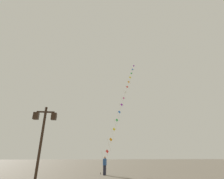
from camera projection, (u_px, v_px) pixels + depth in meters
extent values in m
plane|color=#756B5B|center=(78.00, 172.00, 18.67)|extent=(160.00, 160.00, 0.00)
cylinder|color=black|center=(40.00, 148.00, 8.80)|extent=(0.14, 0.14, 4.27)
sphere|color=black|center=(46.00, 108.00, 9.64)|extent=(0.16, 0.16, 0.16)
cube|color=black|center=(46.00, 112.00, 9.55)|extent=(1.00, 0.08, 0.08)
cube|color=black|center=(36.00, 116.00, 9.40)|extent=(0.28, 0.28, 0.40)
cube|color=beige|center=(36.00, 116.00, 9.40)|extent=(0.19, 0.19, 0.30)
cube|color=black|center=(54.00, 116.00, 9.52)|extent=(0.28, 0.28, 0.40)
cube|color=beige|center=(54.00, 116.00, 9.52)|extent=(0.19, 0.19, 0.30)
cylinder|color=brown|center=(101.00, 173.00, 16.65)|extent=(0.06, 0.06, 0.18)
cylinder|color=silver|center=(104.00, 161.00, 17.67)|extent=(0.80, 1.23, 2.06)
cylinder|color=silver|center=(109.00, 145.00, 19.32)|extent=(0.55, 0.83, 1.39)
cylinder|color=silver|center=(112.00, 134.00, 20.64)|extent=(0.55, 0.83, 1.39)
cylinder|color=silver|center=(116.00, 124.00, 21.97)|extent=(0.55, 0.83, 1.39)
cylinder|color=silver|center=(118.00, 116.00, 23.29)|extent=(0.55, 0.83, 1.39)
cylinder|color=silver|center=(121.00, 108.00, 24.62)|extent=(0.55, 0.83, 1.39)
cylinder|color=silver|center=(123.00, 101.00, 25.94)|extent=(0.55, 0.83, 1.39)
cylinder|color=silver|center=(125.00, 95.00, 27.27)|extent=(0.55, 0.83, 1.39)
cylinder|color=silver|center=(126.00, 89.00, 28.59)|extent=(0.55, 0.83, 1.39)
cylinder|color=silver|center=(128.00, 84.00, 29.91)|extent=(0.55, 0.83, 1.39)
cylinder|color=silver|center=(129.00, 80.00, 31.24)|extent=(0.55, 0.83, 1.39)
cylinder|color=silver|center=(131.00, 75.00, 32.56)|extent=(0.55, 0.83, 1.39)
cylinder|color=silver|center=(132.00, 71.00, 33.89)|extent=(0.55, 0.83, 1.39)
cylinder|color=silver|center=(133.00, 68.00, 35.21)|extent=(0.55, 0.83, 1.39)
cube|color=red|center=(107.00, 151.00, 18.66)|extent=(0.35, 0.28, 0.44)
cylinder|color=red|center=(107.00, 155.00, 18.53)|extent=(0.05, 0.06, 0.35)
cube|color=orange|center=(111.00, 140.00, 19.98)|extent=(0.38, 0.23, 0.44)
cylinder|color=orange|center=(111.00, 142.00, 19.86)|extent=(0.04, 0.06, 0.28)
cube|color=yellow|center=(114.00, 129.00, 21.31)|extent=(0.35, 0.28, 0.44)
cylinder|color=yellow|center=(114.00, 132.00, 21.19)|extent=(0.04, 0.04, 0.27)
cube|color=green|center=(117.00, 120.00, 22.63)|extent=(0.35, 0.28, 0.44)
cylinder|color=green|center=(117.00, 123.00, 22.50)|extent=(0.03, 0.04, 0.34)
cube|color=blue|center=(119.00, 112.00, 23.95)|extent=(0.40, 0.20, 0.44)
cylinder|color=blue|center=(119.00, 114.00, 23.83)|extent=(0.03, 0.03, 0.34)
cube|color=purple|center=(122.00, 105.00, 25.28)|extent=(0.41, 0.17, 0.44)
cylinder|color=purple|center=(122.00, 107.00, 25.16)|extent=(0.03, 0.03, 0.29)
cube|color=pink|center=(124.00, 98.00, 26.60)|extent=(0.32, 0.31, 0.44)
cylinder|color=pink|center=(124.00, 100.00, 26.50)|extent=(0.04, 0.04, 0.22)
cube|color=white|center=(126.00, 92.00, 27.93)|extent=(0.35, 0.28, 0.44)
cylinder|color=white|center=(126.00, 94.00, 27.81)|extent=(0.02, 0.02, 0.26)
cube|color=red|center=(127.00, 87.00, 29.25)|extent=(0.33, 0.30, 0.44)
cylinder|color=red|center=(127.00, 88.00, 29.14)|extent=(0.05, 0.05, 0.25)
cube|color=orange|center=(129.00, 82.00, 30.58)|extent=(0.38, 0.24, 0.44)
cylinder|color=orange|center=(129.00, 84.00, 30.45)|extent=(0.02, 0.03, 0.33)
cube|color=yellow|center=(130.00, 77.00, 31.90)|extent=(0.40, 0.20, 0.44)
cylinder|color=yellow|center=(130.00, 79.00, 31.77)|extent=(0.03, 0.04, 0.35)
cube|color=green|center=(131.00, 73.00, 33.23)|extent=(0.33, 0.30, 0.44)
cylinder|color=green|center=(131.00, 75.00, 33.11)|extent=(0.04, 0.05, 0.29)
cube|color=blue|center=(133.00, 69.00, 34.55)|extent=(0.38, 0.24, 0.44)
cylinder|color=blue|center=(133.00, 71.00, 34.43)|extent=(0.03, 0.03, 0.29)
cube|color=purple|center=(134.00, 66.00, 35.87)|extent=(0.39, 0.22, 0.44)
cylinder|color=purple|center=(134.00, 67.00, 35.77)|extent=(0.04, 0.05, 0.21)
cube|color=#1E1E2D|center=(105.00, 170.00, 16.03)|extent=(0.32, 0.36, 0.90)
cube|color=#264C8C|center=(105.00, 162.00, 16.30)|extent=(0.39, 0.45, 0.60)
sphere|color=tan|center=(105.00, 157.00, 16.46)|extent=(0.22, 0.22, 0.22)
cylinder|color=#264C8C|center=(106.00, 160.00, 16.56)|extent=(0.26, 0.39, 0.50)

